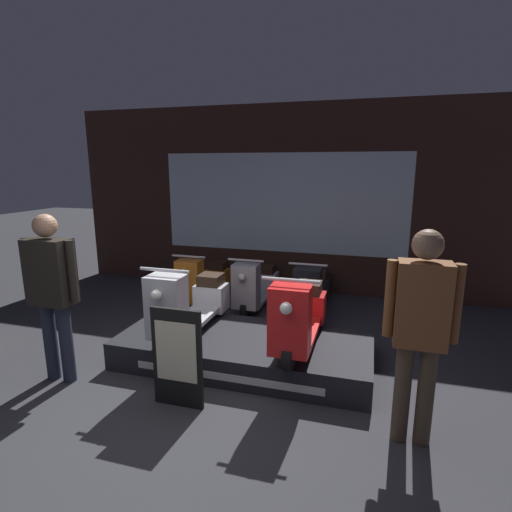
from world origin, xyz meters
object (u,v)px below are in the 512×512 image
(price_sign_board, at_px, (177,358))
(person_right_browsing, at_px, (420,324))
(scooter_backrow_1, at_px, (256,286))
(scooter_backrow_2, at_px, (312,291))
(scooter_backrow_0, at_px, (204,281))
(person_left_browsing, at_px, (52,285))
(scooter_display_left, at_px, (190,304))
(scooter_display_right, at_px, (300,316))

(price_sign_board, bearing_deg, person_right_browsing, 2.38)
(scooter_backrow_1, height_order, price_sign_board, price_sign_board)
(scooter_backrow_1, xyz_separation_m, scooter_backrow_2, (0.89, 0.00, 0.00))
(scooter_backrow_0, bearing_deg, person_left_browsing, -98.97)
(person_left_browsing, xyz_separation_m, person_right_browsing, (3.40, -0.00, -0.02))
(scooter_backrow_2, distance_m, price_sign_board, 2.91)
(price_sign_board, bearing_deg, scooter_display_left, 108.45)
(scooter_backrow_1, relative_size, person_left_browsing, 0.90)
(price_sign_board, bearing_deg, person_left_browsing, 176.55)
(scooter_display_right, height_order, scooter_backrow_2, scooter_display_right)
(scooter_display_left, height_order, price_sign_board, scooter_display_left)
(price_sign_board, bearing_deg, scooter_backrow_1, 91.48)
(person_left_browsing, bearing_deg, scooter_backrow_1, 64.07)
(scooter_backrow_1, relative_size, person_right_browsing, 0.90)
(scooter_display_left, bearing_deg, person_left_browsing, -142.67)
(person_right_browsing, bearing_deg, scooter_display_right, 142.14)
(scooter_backrow_1, distance_m, scooter_backrow_2, 0.89)
(scooter_backrow_2, bearing_deg, scooter_display_left, -120.80)
(scooter_display_left, distance_m, scooter_backrow_1, 1.92)
(scooter_backrow_1, height_order, person_right_browsing, person_right_browsing)
(scooter_backrow_1, xyz_separation_m, person_right_browsing, (2.09, -2.71, 0.67))
(scooter_backrow_0, bearing_deg, scooter_backrow_2, 0.00)
(scooter_display_right, relative_size, scooter_backrow_0, 1.00)
(scooter_display_left, bearing_deg, scooter_backrow_0, 109.26)
(person_left_browsing, bearing_deg, scooter_backrow_0, 81.03)
(scooter_backrow_2, relative_size, person_left_browsing, 0.90)
(scooter_display_right, bearing_deg, scooter_display_left, 180.00)
(person_left_browsing, height_order, person_right_browsing, same)
(scooter_backrow_2, distance_m, person_left_browsing, 3.56)
(scooter_display_left, bearing_deg, scooter_backrow_2, 59.20)
(person_left_browsing, bearing_deg, scooter_backrow_2, 50.83)
(person_left_browsing, distance_m, price_sign_board, 1.50)
(scooter_display_right, distance_m, person_left_browsing, 2.51)
(scooter_backrow_0, relative_size, scooter_backrow_2, 1.00)
(scooter_display_left, bearing_deg, person_right_browsing, -19.62)
(scooter_display_right, bearing_deg, scooter_backrow_2, 94.10)
(scooter_display_right, height_order, price_sign_board, scooter_display_right)
(scooter_backrow_1, bearing_deg, scooter_display_right, -61.43)
(scooter_backrow_1, height_order, scooter_backrow_2, same)
(scooter_backrow_0, distance_m, scooter_backrow_1, 0.89)
(scooter_backrow_2, relative_size, price_sign_board, 1.64)
(scooter_display_left, bearing_deg, scooter_display_right, 0.00)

